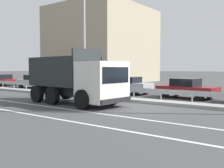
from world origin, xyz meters
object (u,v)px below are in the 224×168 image
object	(u,v)px
dump_truck	(84,83)
parked_car_1	(3,80)
median_road_sign	(70,78)
parked_car_2	(36,81)
parked_car_4	(127,85)
parked_car_5	(187,88)
parked_car_3	(77,83)
street_lamp_1	(83,23)

from	to	relation	value
dump_truck	parked_car_1	xyz separation A→B (m)	(-19.61, 6.54, -0.57)
dump_truck	median_road_sign	size ratio (longest dim) A/B	2.62
parked_car_2	parked_car_4	bearing A→B (deg)	91.30
parked_car_1	parked_car_5	size ratio (longest dim) A/B	1.11
dump_truck	parked_car_2	distance (m)	14.54
parked_car_3	parked_car_2	bearing A→B (deg)	-88.78
median_road_sign	street_lamp_1	xyz separation A→B (m)	(1.49, -0.08, 4.10)
street_lamp_1	parked_car_2	distance (m)	11.64
parked_car_1	parked_car_4	world-z (taller)	parked_car_4
dump_truck	parked_car_1	size ratio (longest dim) A/B	1.45
parked_car_2	parked_car_5	world-z (taller)	parked_car_2
street_lamp_1	parked_car_1	size ratio (longest dim) A/B	2.13
street_lamp_1	parked_car_2	size ratio (longest dim) A/B	2.10
parked_car_1	parked_car_5	xyz separation A→B (m)	(23.13, 0.38, 0.01)
dump_truck	street_lamp_1	size ratio (longest dim) A/B	0.68
parked_car_4	parked_car_5	distance (m)	5.10
median_road_sign	street_lamp_1	size ratio (longest dim) A/B	0.26
median_road_sign	parked_car_1	size ratio (longest dim) A/B	0.56
dump_truck	street_lamp_1	xyz separation A→B (m)	(-2.96, 3.06, 4.22)
parked_car_4	median_road_sign	bearing A→B (deg)	140.05
parked_car_2	street_lamp_1	bearing A→B (deg)	70.22
dump_truck	parked_car_2	bearing A→B (deg)	-111.38
parked_car_4	dump_truck	bearing A→B (deg)	-170.05
parked_car_1	parked_car_3	size ratio (longest dim) A/B	1.02
parked_car_1	street_lamp_1	bearing A→B (deg)	82.62
dump_truck	parked_car_1	bearing A→B (deg)	-103.70
median_road_sign	parked_car_2	size ratio (longest dim) A/B	0.55
dump_truck	parked_car_2	size ratio (longest dim) A/B	1.43
parked_car_2	parked_car_3	size ratio (longest dim) A/B	1.04
parked_car_1	parked_car_2	xyz separation A→B (m)	(6.57, -0.14, 0.02)
parked_car_1	parked_car_4	xyz separation A→B (m)	(18.04, 0.41, 0.03)
street_lamp_1	parked_car_5	distance (m)	8.93
dump_truck	parked_car_1	world-z (taller)	dump_truck
parked_car_5	median_road_sign	bearing A→B (deg)	-60.34
street_lamp_1	parked_car_5	xyz separation A→B (m)	(6.48, 3.86, -4.78)
parked_car_5	parked_car_2	bearing A→B (deg)	-83.87
parked_car_3	parked_car_4	world-z (taller)	parked_car_4
street_lamp_1	parked_car_3	bearing A→B (deg)	139.16
dump_truck	parked_car_4	distance (m)	7.15
dump_truck	parked_car_3	world-z (taller)	dump_truck
parked_car_2	parked_car_5	bearing A→B (deg)	90.36
parked_car_4	parked_car_5	xyz separation A→B (m)	(5.10, -0.03, -0.02)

